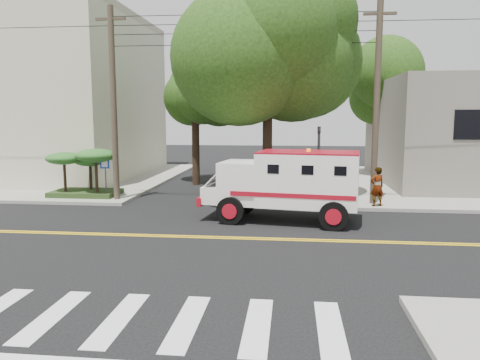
# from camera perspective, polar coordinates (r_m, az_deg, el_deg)

# --- Properties ---
(ground) EXTENTS (100.00, 100.00, 0.00)m
(ground) POSITION_cam_1_polar(r_m,az_deg,el_deg) (15.85, -3.42, -7.01)
(ground) COLOR black
(ground) RESTS_ON ground
(sidewalk_ne) EXTENTS (17.00, 17.00, 0.15)m
(sidewalk_ne) POSITION_cam_1_polar(r_m,az_deg,el_deg) (30.87, 26.88, -0.45)
(sidewalk_ne) COLOR gray
(sidewalk_ne) RESTS_ON ground
(sidewalk_nw) EXTENTS (17.00, 17.00, 0.15)m
(sidewalk_nw) POSITION_cam_1_polar(r_m,az_deg,el_deg) (33.06, -22.93, 0.28)
(sidewalk_nw) COLOR gray
(sidewalk_nw) RESTS_ON ground
(building_left) EXTENTS (16.00, 14.00, 10.00)m
(building_left) POSITION_cam_1_polar(r_m,az_deg,el_deg) (35.15, -25.06, 8.87)
(building_left) COLOR beige
(building_left) RESTS_ON sidewalk_nw
(utility_pole_left) EXTENTS (0.28, 0.28, 9.00)m
(utility_pole_left) POSITION_cam_1_polar(r_m,az_deg,el_deg) (22.65, -15.15, 8.68)
(utility_pole_left) COLOR #382D23
(utility_pole_left) RESTS_ON ground
(utility_pole_right) EXTENTS (0.28, 0.28, 9.00)m
(utility_pole_right) POSITION_cam_1_polar(r_m,az_deg,el_deg) (21.63, 16.30, 8.69)
(utility_pole_right) COLOR #382D23
(utility_pole_right) RESTS_ON ground
(tree_main) EXTENTS (6.08, 5.70, 9.85)m
(tree_main) POSITION_cam_1_polar(r_m,az_deg,el_deg) (21.55, 4.62, 16.18)
(tree_main) COLOR black
(tree_main) RESTS_ON ground
(tree_left) EXTENTS (4.48, 4.20, 7.70)m
(tree_left) POSITION_cam_1_polar(r_m,az_deg,el_deg) (27.46, -4.93, 11.28)
(tree_left) COLOR black
(tree_left) RESTS_ON ground
(tree_right) EXTENTS (4.80, 4.50, 8.20)m
(tree_right) POSITION_cam_1_polar(r_m,az_deg,el_deg) (31.57, 18.01, 11.14)
(tree_right) COLOR black
(tree_right) RESTS_ON ground
(traffic_signal) EXTENTS (0.15, 0.18, 3.60)m
(traffic_signal) POSITION_cam_1_polar(r_m,az_deg,el_deg) (20.82, 9.55, 2.67)
(traffic_signal) COLOR #3F3F42
(traffic_signal) RESTS_ON ground
(accessibility_sign) EXTENTS (0.45, 0.10, 2.02)m
(accessibility_sign) POSITION_cam_1_polar(r_m,az_deg,el_deg) (23.18, -16.10, 0.85)
(accessibility_sign) COLOR #3F3F42
(accessibility_sign) RESTS_ON ground
(palm_planter) EXTENTS (3.52, 2.63, 2.36)m
(palm_planter) POSITION_cam_1_polar(r_m,az_deg,el_deg) (24.06, -18.44, 1.67)
(palm_planter) COLOR #1E3314
(palm_planter) RESTS_ON sidewalk_nw
(armored_truck) EXTENTS (6.24, 3.13, 2.73)m
(armored_truck) POSITION_cam_1_polar(r_m,az_deg,el_deg) (18.03, 5.84, -0.20)
(armored_truck) COLOR white
(armored_truck) RESTS_ON ground
(pedestrian_a) EXTENTS (0.73, 0.60, 1.71)m
(pedestrian_a) POSITION_cam_1_polar(r_m,az_deg,el_deg) (21.16, 16.38, -0.78)
(pedestrian_a) COLOR gray
(pedestrian_a) RESTS_ON sidewalk_ne
(pedestrian_b) EXTENTS (1.00, 0.83, 1.85)m
(pedestrian_b) POSITION_cam_1_polar(r_m,az_deg,el_deg) (25.13, 23.02, 0.38)
(pedestrian_b) COLOR gray
(pedestrian_b) RESTS_ON sidewalk_ne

